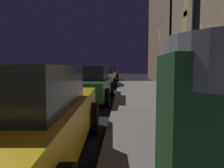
% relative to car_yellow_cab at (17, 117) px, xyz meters
% --- Properties ---
extents(car_yellow_cab, '(2.22, 4.60, 1.43)m').
position_rel_car_yellow_cab_xyz_m(car_yellow_cab, '(0.00, 0.00, 0.00)').
color(car_yellow_cab, gold).
rests_on(car_yellow_cab, ground).
extents(car_green, '(2.11, 4.60, 1.43)m').
position_rel_car_yellow_cab_xyz_m(car_green, '(-0.00, 5.88, 0.01)').
color(car_green, '#19592D').
rests_on(car_green, ground).
extents(car_white, '(2.06, 4.26, 1.43)m').
position_rel_car_yellow_cab_xyz_m(car_white, '(-0.00, 12.23, 0.00)').
color(car_white, silver).
rests_on(car_white, ground).
extents(car_red, '(2.07, 4.05, 1.43)m').
position_rel_car_yellow_cab_xyz_m(car_red, '(-0.00, 18.45, 0.00)').
color(car_red, maroon).
rests_on(car_red, ground).
extents(building_far, '(8.39, 11.84, 12.52)m').
position_rel_car_yellow_cab_xyz_m(building_far, '(8.64, 16.43, 5.56)').
color(building_far, '#8C7259').
rests_on(building_far, ground).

